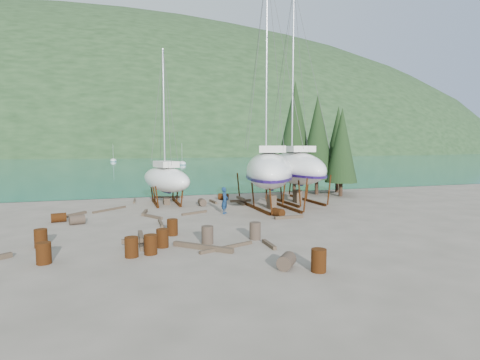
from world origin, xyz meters
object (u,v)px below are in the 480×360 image
object	(u,v)px
small_sailboat_shore	(166,179)
worker	(225,200)
large_sailboat_near	(269,170)
large_sailboat_far	(295,167)

from	to	relation	value
small_sailboat_shore	worker	size ratio (longest dim) A/B	6.76
small_sailboat_shore	worker	world-z (taller)	small_sailboat_shore
large_sailboat_near	large_sailboat_far	size ratio (longest dim) A/B	1.01
large_sailboat_far	worker	bearing A→B (deg)	-144.46
small_sailboat_shore	large_sailboat_far	bearing A→B (deg)	-26.14
small_sailboat_shore	large_sailboat_near	bearing A→B (deg)	-46.31
large_sailboat_near	large_sailboat_far	bearing A→B (deg)	56.18
large_sailboat_near	small_sailboat_shore	distance (m)	8.77
large_sailboat_near	worker	bearing A→B (deg)	-138.71
large_sailboat_near	worker	xyz separation A→B (m)	(-3.98, -1.44, -2.05)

